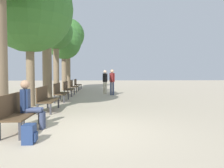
% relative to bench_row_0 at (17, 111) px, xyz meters
% --- Properties ---
extents(ground_plane, '(80.00, 80.00, 0.00)m').
position_rel_bench_row_0_xyz_m(ground_plane, '(1.67, -0.15, -0.51)').
color(ground_plane, '#B7A88E').
extents(bench_row_0, '(0.53, 1.57, 0.92)m').
position_rel_bench_row_0_xyz_m(bench_row_0, '(0.00, 0.00, 0.00)').
color(bench_row_0, '#4C3823').
rests_on(bench_row_0, ground_plane).
extents(bench_row_1, '(0.53, 1.57, 0.92)m').
position_rel_bench_row_0_xyz_m(bench_row_1, '(0.00, 2.88, 0.00)').
color(bench_row_1, '#4C3823').
rests_on(bench_row_1, ground_plane).
extents(bench_row_2, '(0.53, 1.57, 0.92)m').
position_rel_bench_row_0_xyz_m(bench_row_2, '(0.00, 5.77, 0.00)').
color(bench_row_2, '#4C3823').
rests_on(bench_row_2, ground_plane).
extents(bench_row_3, '(0.53, 1.57, 0.92)m').
position_rel_bench_row_0_xyz_m(bench_row_3, '(0.00, 8.65, 0.00)').
color(bench_row_3, '#4C3823').
rests_on(bench_row_3, ground_plane).
extents(bench_row_4, '(0.53, 1.57, 0.92)m').
position_rel_bench_row_0_xyz_m(bench_row_4, '(0.00, 11.53, 0.00)').
color(bench_row_4, '#4C3823').
rests_on(bench_row_4, ground_plane).
extents(bench_row_5, '(0.53, 1.57, 0.92)m').
position_rel_bench_row_0_xyz_m(bench_row_5, '(0.00, 14.42, 0.00)').
color(bench_row_5, '#4C3823').
rests_on(bench_row_5, ground_plane).
extents(tree_row_1, '(3.69, 3.69, 6.01)m').
position_rel_bench_row_0_xyz_m(tree_row_1, '(-0.94, 4.14, 3.64)').
color(tree_row_1, '#7A664C').
rests_on(tree_row_1, ground_plane).
extents(tree_row_2, '(2.34, 2.34, 5.95)m').
position_rel_bench_row_0_xyz_m(tree_row_2, '(-0.94, 7.16, 4.06)').
color(tree_row_2, '#7A664C').
rests_on(tree_row_2, ground_plane).
extents(tree_row_3, '(2.32, 2.32, 5.39)m').
position_rel_bench_row_0_xyz_m(tree_row_3, '(-0.94, 9.80, 3.62)').
color(tree_row_3, '#7A664C').
rests_on(tree_row_3, ground_plane).
extents(tree_row_4, '(2.89, 2.89, 5.51)m').
position_rel_bench_row_0_xyz_m(tree_row_4, '(-0.94, 13.24, 3.50)').
color(tree_row_4, '#7A664C').
rests_on(tree_row_4, ground_plane).
extents(tree_row_5, '(3.12, 3.12, 6.60)m').
position_rel_bench_row_0_xyz_m(tree_row_5, '(-0.94, 15.48, 4.44)').
color(tree_row_5, '#7A664C').
rests_on(tree_row_5, ground_plane).
extents(person_seated, '(0.59, 0.34, 1.25)m').
position_rel_bench_row_0_xyz_m(person_seated, '(0.25, 0.20, 0.15)').
color(person_seated, '#384260').
rests_on(person_seated, ground_plane).
extents(backpack, '(0.26, 0.29, 0.39)m').
position_rel_bench_row_0_xyz_m(backpack, '(0.59, -0.96, -0.32)').
color(backpack, navy).
rests_on(backpack, ground_plane).
extents(pedestrian_near, '(0.33, 0.28, 1.65)m').
position_rel_bench_row_0_xyz_m(pedestrian_near, '(2.41, 9.66, 0.44)').
color(pedestrian_near, beige).
rests_on(pedestrian_near, ground_plane).
extents(pedestrian_mid, '(0.34, 0.28, 1.68)m').
position_rel_bench_row_0_xyz_m(pedestrian_mid, '(2.85, 8.79, 0.45)').
color(pedestrian_mid, '#384260').
rests_on(pedestrian_mid, ground_plane).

